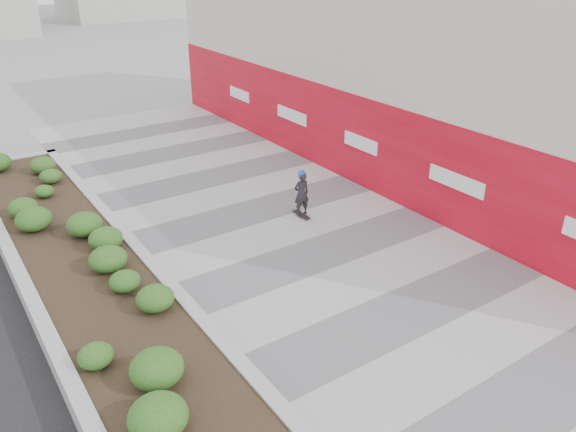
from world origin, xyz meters
name	(u,v)px	position (x,y,z in m)	size (l,w,h in m)	color
ground	(471,357)	(0.00, 0.00, 0.00)	(160.00, 160.00, 0.00)	gray
walkway	(370,288)	(0.00, 3.00, 0.01)	(8.00, 36.00, 0.01)	#A8A8AD
building	(412,52)	(6.98, 8.98, 3.98)	(6.04, 24.08, 8.00)	beige
planter	(85,268)	(-5.50, 7.00, 0.42)	(3.00, 18.00, 0.90)	#9E9EA0
manhole_cover	(385,281)	(0.50, 3.00, 0.00)	(0.44, 0.44, 0.01)	#595654
skateboarder	(301,193)	(0.92, 7.10, 0.76)	(0.52, 0.73, 1.49)	beige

